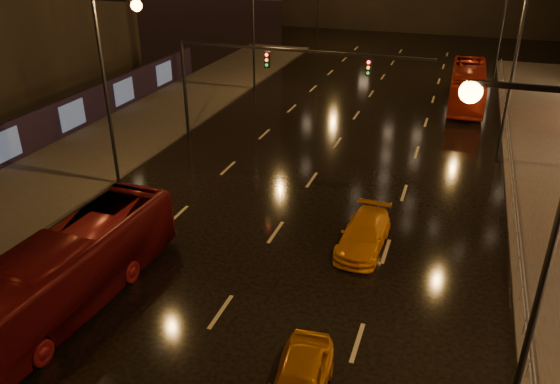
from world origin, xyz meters
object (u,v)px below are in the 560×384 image
(bus_red, at_px, (68,272))
(taxi_far, at_px, (364,235))
(taxi_near, at_px, (300,383))
(bus_curb, at_px, (467,85))

(bus_red, distance_m, taxi_far, 11.85)
(taxi_near, relative_size, taxi_far, 0.91)
(taxi_far, bearing_deg, bus_curb, 83.60)
(bus_curb, bearing_deg, bus_red, -113.28)
(bus_red, distance_m, bus_curb, 33.45)
(bus_red, height_order, bus_curb, bus_curb)
(taxi_near, distance_m, taxi_far, 9.00)
(taxi_near, xyz_separation_m, taxi_far, (0.12, 9.00, -0.05))
(bus_curb, relative_size, taxi_near, 2.62)
(taxi_near, bearing_deg, bus_red, 164.76)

